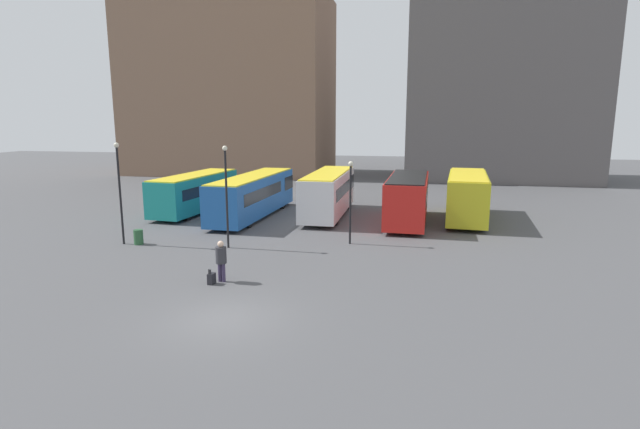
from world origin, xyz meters
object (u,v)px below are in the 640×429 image
object	(u,v)px
bus_4	(467,195)
lamp_post_1	(226,189)
trash_bin	(138,237)
suitcase	(212,279)
bus_2	(329,192)
bus_0	(196,192)
bus_3	(408,198)
lamp_post_2	(119,185)
bus_1	(254,194)
traveler	(221,258)
lamp_post_0	(350,195)

from	to	relation	value
bus_4	lamp_post_1	bearing A→B (deg)	132.36
lamp_post_1	trash_bin	size ratio (longest dim) A/B	6.64
suitcase	bus_2	bearing A→B (deg)	-0.49
bus_0	bus_3	distance (m)	16.00
suitcase	lamp_post_1	distance (m)	6.94
suitcase	bus_3	bearing A→B (deg)	-20.99
bus_0	lamp_post_2	bearing A→B (deg)	-174.17
bus_1	lamp_post_1	bearing A→B (deg)	-168.17
bus_0	bus_4	size ratio (longest dim) A/B	1.04
bus_1	suitcase	xyz separation A→B (m)	(3.12, -14.94, -1.41)
lamp_post_1	lamp_post_2	distance (m)	6.23
bus_3	trash_bin	bearing A→B (deg)	123.17
traveler	suitcase	world-z (taller)	traveler
bus_0	bus_1	bearing A→B (deg)	-94.31
bus_4	lamp_post_2	world-z (taller)	lamp_post_2
bus_1	trash_bin	distance (m)	10.04
lamp_post_0	bus_1	bearing A→B (deg)	140.14
traveler	suitcase	distance (m)	1.00
bus_1	bus_2	xyz separation A→B (m)	(5.32, 1.35, 0.10)
lamp_post_1	suitcase	bearing A→B (deg)	-75.07
bus_3	lamp_post_0	bearing A→B (deg)	156.94
bus_0	lamp_post_0	bearing A→B (deg)	-115.36
traveler	bus_3	bearing A→B (deg)	-20.74
bus_3	bus_0	bearing A→B (deg)	88.57
bus_4	bus_3	bearing A→B (deg)	118.09
suitcase	lamp_post_1	bearing A→B (deg)	22.12
bus_1	lamp_post_0	xyz separation A→B (m)	(8.04, -6.71, 1.19)
bus_0	trash_bin	xyz separation A→B (m)	(1.10, -9.99, -1.16)
bus_4	lamp_post_0	size ratio (longest dim) A/B	1.97
bus_0	suitcase	xyz separation A→B (m)	(8.02, -15.72, -1.34)
bus_0	lamp_post_0	distance (m)	15.00
bus_2	lamp_post_2	xyz separation A→B (m)	(-10.02, -10.64, 1.64)
traveler	trash_bin	bearing A→B (deg)	60.84
bus_3	bus_4	bearing A→B (deg)	-64.69
bus_1	bus_0	bearing A→B (deg)	83.14
bus_2	bus_0	bearing A→B (deg)	92.86
suitcase	lamp_post_1	xyz separation A→B (m)	(-1.60, 6.01, 3.08)
bus_2	lamp_post_0	distance (m)	8.58
bus_1	bus_4	distance (m)	15.28
lamp_post_0	lamp_post_1	world-z (taller)	lamp_post_1
suitcase	lamp_post_2	xyz separation A→B (m)	(-7.82, 5.66, 3.14)
bus_2	bus_4	world-z (taller)	bus_4
bus_0	lamp_post_2	size ratio (longest dim) A/B	1.67
bus_2	trash_bin	world-z (taller)	bus_2
suitcase	lamp_post_0	bearing A→B (deg)	-23.65
bus_0	trash_bin	world-z (taller)	bus_0
bus_2	bus_3	world-z (taller)	bus_3
bus_1	suitcase	distance (m)	15.33
bus_3	lamp_post_0	size ratio (longest dim) A/B	1.93
bus_2	lamp_post_0	bearing A→B (deg)	-161.74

